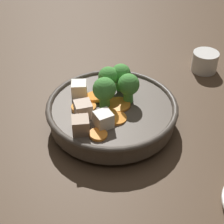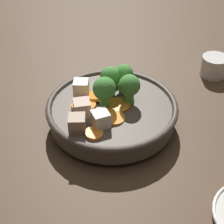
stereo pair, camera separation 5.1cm
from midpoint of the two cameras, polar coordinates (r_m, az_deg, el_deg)
name	(u,v)px [view 2 (the right image)]	position (r m, az deg, el deg)	size (l,w,h in m)	color
ground_plane	(112,124)	(0.74, 1.98, -1.96)	(3.00, 3.00, 0.00)	#4C3826
stirfry_bowl	(112,109)	(0.72, 1.98, 0.33)	(0.25, 0.25, 0.11)	#51473D
tea_cup	(214,66)	(0.91, 16.88, 6.69)	(0.06, 0.06, 0.05)	white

